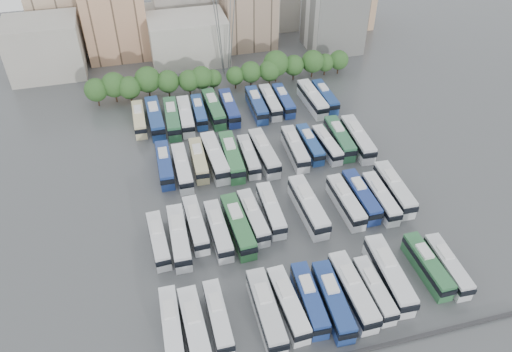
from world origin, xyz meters
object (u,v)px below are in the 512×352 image
object	(u,v)px
bus_r0_s9	(374,290)
bus_r3_s8	(256,104)
bus_r1_s4	(238,225)
bus_r1_s11	(361,196)
bus_r3_s13	(325,97)
bus_r1_s1	(179,237)
bus_r2_s11	(327,144)
bus_r1_s6	(271,210)
bus_r1_s5	(253,217)
bus_r0_s8	(353,291)
bus_r3_s1	(155,118)
bus_r3_s0	(139,119)
bus_r3_s4	(199,112)
bus_r1_s10	(346,202)
bus_r2_s2	(182,168)
bus_r0_s12	(427,265)
bus_r1_s12	(380,198)
electricity_pylon	(224,2)
bus_r2_s4	(215,157)
bus_r2_s10	(310,144)
bus_r2_s9	(295,148)
bus_r3_s6	(229,108)
bus_r0_s5	(288,304)
bus_r1_s13	(394,189)
apartment_tower	(335,2)
bus_r0_s1	(195,330)
bus_r1_s8	(308,206)
bus_r3_s5	(214,108)
bus_r0_s2	(218,317)
bus_r0_s13	(447,266)
bus_r1_s3	(218,230)
bus_r2_s5	(232,156)
bus_r2_s1	(165,164)
bus_r0_s10	(389,274)
bus_r0_s7	(333,300)
bus_r3_s12	(312,99)
bus_r3_s2	(172,118)
bus_r2_s13	(357,138)
bus_r3_s9	(270,102)
bus_r2_s12	(339,138)
bus_r2_s3	(199,160)
bus_r3_s3	(186,116)
bus_r0_s0	(172,325)
bus_r1_s2	(196,224)

from	to	relation	value
bus_r0_s9	bus_r3_s8	distance (m)	55.07
bus_r1_s4	bus_r1_s11	distance (m)	23.19
bus_r3_s13	bus_r1_s1	bearing A→B (deg)	-137.43
bus_r2_s11	bus_r1_s6	bearing A→B (deg)	-138.73
bus_r3_s8	bus_r1_s5	bearing A→B (deg)	-104.50
bus_r0_s8	bus_r3_s1	size ratio (longest dim) A/B	0.97
bus_r3_s0	bus_r3_s4	world-z (taller)	bus_r3_s0
bus_r1_s10	bus_r2_s2	world-z (taller)	bus_r2_s2
bus_r0_s12	bus_r1_s12	distance (m)	16.24
electricity_pylon	bus_r2_s4	xyz separation A→B (m)	(-10.29, -37.47, -16.57)
bus_r2_s10	bus_r2_s9	bearing A→B (deg)	-166.82
bus_r3_s6	bus_r2_s10	bearing A→B (deg)	-53.22
bus_r0_s5	bus_r2_s2	size ratio (longest dim) A/B	0.99
bus_r1_s13	apartment_tower	bearing A→B (deg)	80.66
bus_r0_s1	bus_r1_s8	xyz separation A→B (m)	(23.17, 19.58, 0.11)
bus_r0_s1	bus_r3_s5	xyz separation A→B (m)	(13.35, 55.88, 0.02)
bus_r0_s12	bus_r1_s10	size ratio (longest dim) A/B	0.97
bus_r0_s2	bus_r0_s13	world-z (taller)	bus_r0_s13
bus_r1_s3	bus_r2_s5	size ratio (longest dim) A/B	0.91
bus_r2_s1	bus_r3_s0	bearing A→B (deg)	102.28
electricity_pylon	bus_r0_s10	distance (m)	75.59
bus_r0_s13	bus_r3_s13	xyz separation A→B (m)	(-0.01, 53.16, 0.08)
bus_r0_s7	bus_r3_s12	xyz separation A→B (m)	(16.36, 54.43, 0.09)
bus_r1_s4	bus_r3_s2	size ratio (longest dim) A/B	1.00
apartment_tower	bus_r2_s13	distance (m)	49.50
bus_r1_s4	bus_r3_s9	bearing A→B (deg)	63.80
bus_r2_s5	bus_r2_s12	world-z (taller)	bus_r2_s5
bus_r0_s10	bus_r0_s13	xyz separation A→B (m)	(9.72, -0.52, -0.34)
bus_r2_s12	bus_r2_s3	bearing A→B (deg)	-178.04
bus_r2_s2	bus_r3_s13	distance (m)	40.71
bus_r3_s6	bus_r3_s12	world-z (taller)	bus_r3_s12
bus_r1_s11	bus_r2_s11	world-z (taller)	bus_r1_s11
apartment_tower	bus_r3_s12	xyz separation A→B (m)	(-16.02, -28.96, -10.95)
bus_r3_s4	bus_r0_s9	bearing A→B (deg)	-71.45
bus_r0_s1	bus_r3_s3	distance (m)	54.84
bus_r0_s2	bus_r2_s3	distance (m)	36.74
bus_r0_s0	bus_r0_s1	bearing A→B (deg)	-29.01
apartment_tower	bus_r0_s10	bearing A→B (deg)	-105.44
bus_r2_s3	bus_r1_s4	bearing A→B (deg)	-79.04
bus_r0_s2	bus_r2_s2	size ratio (longest dim) A/B	0.92
electricity_pylon	bus_r0_s7	world-z (taller)	electricity_pylon
bus_r1_s2	bus_r1_s8	xyz separation A→B (m)	(19.79, -0.82, 0.27)
bus_r0_s12	bus_r2_s11	distance (m)	34.44
bus_r3_s1	bus_r3_s6	bearing A→B (deg)	-0.17
bus_r0_s9	bus_r2_s9	xyz separation A→B (m)	(-0.30, 36.55, 0.21)
electricity_pylon	bus_r0_s1	world-z (taller)	electricity_pylon
bus_r0_s7	bus_r3_s1	xyz separation A→B (m)	(-19.89, 55.34, 0.13)
bus_r1_s4	bus_r1_s6	bearing A→B (deg)	18.81
bus_r1_s8	bus_r2_s4	distance (m)	22.38
bus_r0_s0	bus_r2_s4	distance (m)	38.29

